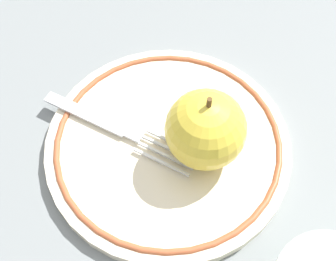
% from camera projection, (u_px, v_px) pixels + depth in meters
% --- Properties ---
extents(ground_plane, '(2.00, 2.00, 0.00)m').
position_uv_depth(ground_plane, '(193.00, 150.00, 0.46)').
color(ground_plane, slate).
extents(plate, '(0.24, 0.24, 0.02)m').
position_uv_depth(plate, '(168.00, 145.00, 0.45)').
color(plate, beige).
rests_on(plate, ground_plane).
extents(apple_red_whole, '(0.07, 0.07, 0.08)m').
position_uv_depth(apple_red_whole, '(209.00, 126.00, 0.41)').
color(apple_red_whole, gold).
rests_on(apple_red_whole, plate).
extents(fork, '(0.07, 0.17, 0.00)m').
position_uv_depth(fork, '(114.00, 127.00, 0.45)').
color(fork, silver).
rests_on(fork, plate).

